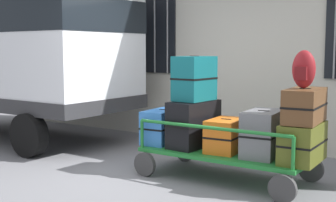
# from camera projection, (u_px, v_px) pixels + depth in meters

# --- Properties ---
(ground_plane) EXTENTS (40.00, 40.00, 0.00)m
(ground_plane) POSITION_uv_depth(u_px,v_px,m) (145.00, 177.00, 6.12)
(ground_plane) COLOR slate
(building_wall) EXTENTS (12.00, 0.38, 5.00)m
(building_wall) POSITION_uv_depth(u_px,v_px,m) (237.00, 4.00, 8.04)
(building_wall) COLOR beige
(building_wall) RESTS_ON ground
(van) EXTENTS (4.62, 2.10, 2.88)m
(van) POSITION_uv_depth(u_px,v_px,m) (18.00, 46.00, 8.71)
(van) COLOR silver
(van) RESTS_ON ground
(luggage_cart) EXTENTS (2.24, 1.07, 0.37)m
(luggage_cart) POSITION_uv_depth(u_px,v_px,m) (226.00, 156.00, 6.00)
(luggage_cart) COLOR #1E722D
(luggage_cart) RESTS_ON ground
(cart_railing) EXTENTS (2.14, 0.93, 0.39)m
(cart_railing) POSITION_uv_depth(u_px,v_px,m) (227.00, 127.00, 5.96)
(cart_railing) COLOR #1E722D
(cart_railing) RESTS_ON luggage_cart
(suitcase_left_bottom) EXTENTS (0.43, 0.77, 0.48)m
(suitcase_left_bottom) POSITION_uv_depth(u_px,v_px,m) (164.00, 126.00, 6.54)
(suitcase_left_bottom) COLOR #3372C6
(suitcase_left_bottom) RESTS_ON luggage_cart
(suitcase_midleft_bottom) EXTENTS (0.45, 0.82, 0.63)m
(suitcase_midleft_bottom) POSITION_uv_depth(u_px,v_px,m) (194.00, 124.00, 6.25)
(suitcase_midleft_bottom) COLOR black
(suitcase_midleft_bottom) RESTS_ON luggage_cart
(suitcase_midleft_middle) EXTENTS (0.41, 0.60, 0.60)m
(suitcase_midleft_middle) POSITION_uv_depth(u_px,v_px,m) (194.00, 78.00, 6.19)
(suitcase_midleft_middle) COLOR #0F5960
(suitcase_midleft_middle) RESTS_ON suitcase_midleft_bottom
(suitcase_center_bottom) EXTENTS (0.45, 0.65, 0.43)m
(suitcase_center_bottom) POSITION_uv_depth(u_px,v_px,m) (226.00, 135.00, 5.95)
(suitcase_center_bottom) COLOR orange
(suitcase_center_bottom) RESTS_ON luggage_cart
(suitcase_midright_bottom) EXTENTS (0.47, 0.73, 0.57)m
(suitcase_midright_bottom) POSITION_uv_depth(u_px,v_px,m) (263.00, 133.00, 5.68)
(suitcase_midright_bottom) COLOR slate
(suitcase_midright_bottom) RESTS_ON luggage_cart
(suitcase_right_bottom) EXTENTS (0.42, 0.77, 0.47)m
(suitcase_right_bottom) POSITION_uv_depth(u_px,v_px,m) (303.00, 143.00, 5.38)
(suitcase_right_bottom) COLOR #4C5119
(suitcase_right_bottom) RESTS_ON luggage_cart
(suitcase_right_middle) EXTENTS (0.44, 0.80, 0.40)m
(suitcase_right_middle) POSITION_uv_depth(u_px,v_px,m) (305.00, 105.00, 5.36)
(suitcase_right_middle) COLOR brown
(suitcase_right_middle) RESTS_ON suitcase_right_bottom
(backpack) EXTENTS (0.27, 0.22, 0.44)m
(backpack) POSITION_uv_depth(u_px,v_px,m) (304.00, 69.00, 5.29)
(backpack) COLOR maroon
(backpack) RESTS_ON suitcase_right_middle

